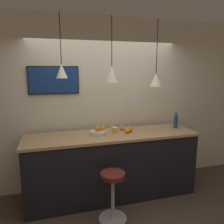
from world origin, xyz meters
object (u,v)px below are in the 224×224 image
(bar_stool, at_px, (113,190))
(fruit_bowl, at_px, (98,132))
(juice_bottle, at_px, (176,121))
(spread_jar, at_px, (114,130))
(mounted_tv, at_px, (54,80))

(bar_stool, relative_size, fruit_bowl, 2.60)
(juice_bottle, distance_m, spread_jar, 1.11)
(bar_stool, xyz_separation_m, mounted_tv, (-0.68, 1.02, 1.42))
(fruit_bowl, height_order, juice_bottle, juice_bottle)
(mounted_tv, bearing_deg, spread_jar, -22.88)
(mounted_tv, bearing_deg, bar_stool, -56.26)
(bar_stool, distance_m, spread_jar, 0.93)
(bar_stool, xyz_separation_m, juice_bottle, (1.31, 0.64, 0.71))
(bar_stool, height_order, spread_jar, spread_jar)
(juice_bottle, bearing_deg, bar_stool, -153.95)
(fruit_bowl, distance_m, juice_bottle, 1.37)
(bar_stool, bearing_deg, spread_jar, 71.90)
(fruit_bowl, bearing_deg, bar_stool, -85.38)
(bar_stool, bearing_deg, fruit_bowl, 94.62)
(spread_jar, xyz_separation_m, mounted_tv, (-0.89, 0.38, 0.78))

